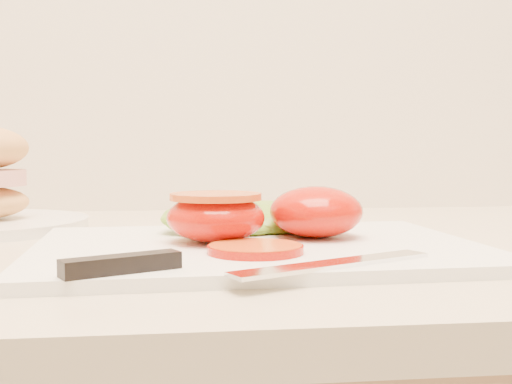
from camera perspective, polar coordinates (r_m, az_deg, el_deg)
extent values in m
cube|color=white|center=(0.58, 0.12, -5.03)|extent=(0.40, 0.30, 0.01)
ellipsoid|color=red|center=(0.61, 5.36, -1.76)|extent=(0.09, 0.09, 0.05)
ellipsoid|color=red|center=(0.58, -3.59, -2.29)|extent=(0.09, 0.09, 0.04)
cylinder|color=#B92F08|center=(0.58, -3.60, -0.40)|extent=(0.08, 0.08, 0.01)
cylinder|color=#CD6525|center=(0.52, -0.05, -5.07)|extent=(0.08, 0.08, 0.01)
ellipsoid|color=#7DB12E|center=(0.65, -2.50, -2.40)|extent=(0.15, 0.12, 0.03)
ellipsoid|color=#7DB12E|center=(0.66, 1.64, -2.28)|extent=(0.14, 0.13, 0.03)
cube|color=silver|center=(0.47, 6.98, -6.36)|extent=(0.16, 0.10, 0.00)
cube|color=black|center=(0.45, -11.86, -6.28)|extent=(0.08, 0.05, 0.01)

